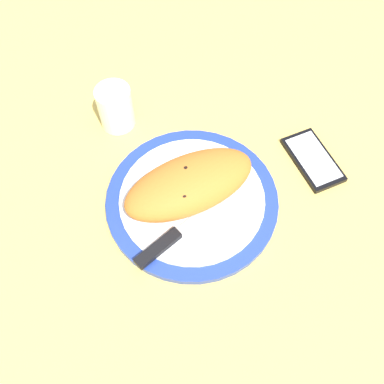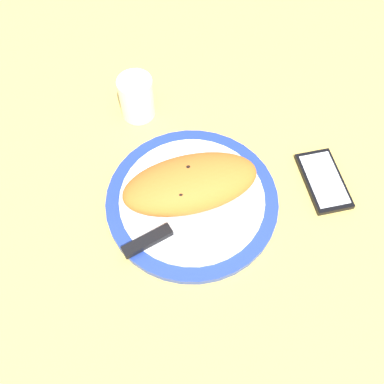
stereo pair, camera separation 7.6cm
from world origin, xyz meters
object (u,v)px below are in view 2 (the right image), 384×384
water_glass (137,100)px  knife (163,233)px  smartphone (324,181)px  calzone (188,184)px  plate (192,200)px  fork (189,169)px

water_glass → knife: bearing=85.8°
smartphone → calzone: bearing=-8.2°
plate → fork: 6.01cm
calzone → fork: (-1.47, -4.87, -3.04)cm
calzone → knife: size_ratio=1.13×
smartphone → knife: bearing=5.1°
knife → smartphone: (-30.55, -2.74, -1.63)cm
calzone → water_glass: bearing=-79.6°
calzone → smartphone: bearing=171.8°
plate → calzone: size_ratio=1.28×
plate → smartphone: (-24.03, 2.58, -0.25)cm
calzone → water_glass: 22.26cm
calzone → smartphone: (-24.45, 3.53, -4.38)cm
plate → water_glass: size_ratio=3.45×
fork → water_glass: (5.50, -16.99, 1.86)cm
water_glass → fork: bearing=107.9°
fork → smartphone: bearing=159.9°
calzone → water_glass: (4.03, -21.86, -1.19)cm
fork → water_glass: 17.96cm
calzone → fork: 5.93cm
plate → water_glass: bearing=-79.0°
fork → smartphone: size_ratio=1.32×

